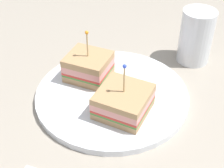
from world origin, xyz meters
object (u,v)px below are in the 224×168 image
at_px(plate, 112,95).
at_px(sandwich_half_back, 89,66).
at_px(drink_glass, 195,39).
at_px(sandwich_half_front, 124,101).

relative_size(plate, sandwich_half_back, 2.77).
bearing_deg(sandwich_half_back, plate, 58.90).
relative_size(plate, drink_glass, 2.47).
distance_m(sandwich_half_front, sandwich_half_back, 0.12).
relative_size(sandwich_half_front, drink_glass, 0.87).
bearing_deg(drink_glass, sandwich_half_front, -25.45).
xyz_separation_m(plate, sandwich_half_back, (-0.03, -0.06, 0.03)).
bearing_deg(plate, sandwich_half_front, 36.80).
bearing_deg(drink_glass, sandwich_half_back, -54.61).
bearing_deg(plate, drink_glass, 141.68).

